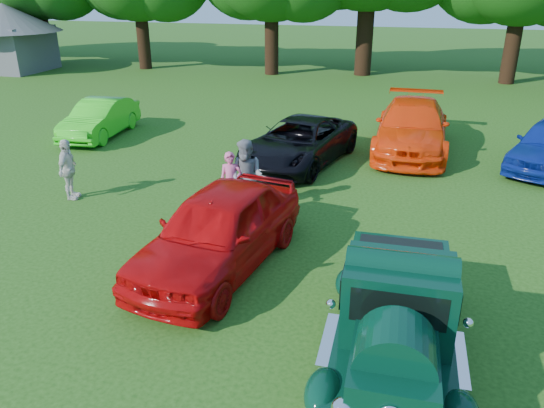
% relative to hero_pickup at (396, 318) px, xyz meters
% --- Properties ---
extents(ground, '(120.00, 120.00, 0.00)m').
position_rel_hero_pickup_xyz_m(ground, '(-1.62, 0.85, -0.75)').
color(ground, '#1C4510').
rests_on(ground, ground).
extents(hero_pickup, '(2.05, 4.41, 1.72)m').
position_rel_hero_pickup_xyz_m(hero_pickup, '(0.00, 0.00, 0.00)').
color(hero_pickup, black).
rests_on(hero_pickup, ground).
extents(red_convertible, '(2.63, 4.86, 1.57)m').
position_rel_hero_pickup_xyz_m(red_convertible, '(-3.36, 2.03, 0.04)').
color(red_convertible, '#BB0809').
rests_on(red_convertible, ground).
extents(back_car_lime, '(1.60, 3.97, 1.28)m').
position_rel_hero_pickup_xyz_m(back_car_lime, '(-10.52, 9.84, -0.11)').
color(back_car_lime, '#2CD01B').
rests_on(back_car_lime, ground).
extents(back_car_black, '(3.32, 5.24, 1.35)m').
position_rel_hero_pickup_xyz_m(back_car_black, '(-3.11, 8.54, -0.07)').
color(back_car_black, black).
rests_on(back_car_black, ground).
extents(back_car_orange, '(2.39, 5.53, 1.59)m').
position_rel_hero_pickup_xyz_m(back_car_orange, '(0.16, 10.71, 0.05)').
color(back_car_orange, '#F93A08').
rests_on(back_car_orange, ground).
extents(spectator_pink, '(0.62, 0.50, 1.47)m').
position_rel_hero_pickup_xyz_m(spectator_pink, '(-3.97, 4.65, -0.01)').
color(spectator_pink, '#CB5386').
rests_on(spectator_pink, ground).
extents(spectator_grey, '(1.00, 0.86, 1.76)m').
position_rel_hero_pickup_xyz_m(spectator_grey, '(-3.60, 4.74, 0.13)').
color(spectator_grey, gray).
rests_on(spectator_grey, ground).
extents(spectator_white, '(0.56, 0.97, 1.55)m').
position_rel_hero_pickup_xyz_m(spectator_white, '(-8.17, 4.41, 0.03)').
color(spectator_white, beige).
rests_on(spectator_white, ground).
extents(gazebo, '(6.40, 6.40, 3.90)m').
position_rel_hero_pickup_xyz_m(gazebo, '(-23.62, 21.85, 1.65)').
color(gazebo, '#57575C').
rests_on(gazebo, ground).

